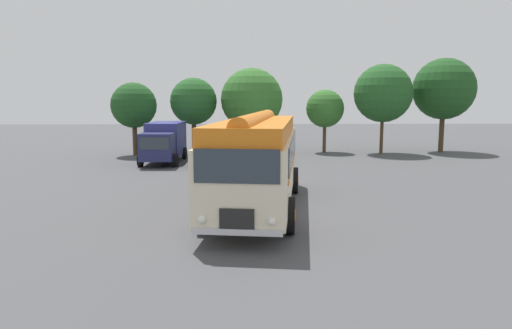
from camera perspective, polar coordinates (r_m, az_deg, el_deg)
The scene contains 11 objects.
ground_plane at distance 16.23m, azimuth 2.97°, elevation -5.93°, with size 120.00×120.00×0.00m, color #474749.
vintage_bus at distance 16.42m, azimuth 0.14°, elevation 0.97°, with size 3.83×10.34×3.49m.
car_near_left at distance 28.21m, azimuth -5.67°, elevation 1.76°, with size 2.04×4.24×1.66m.
car_mid_left at distance 28.53m, azimuth 0.63°, elevation 1.86°, with size 2.32×4.37×1.66m.
box_van at distance 29.57m, azimuth -11.38°, elevation 2.93°, with size 2.42×5.81×2.50m.
tree_far_left at distance 33.62m, azimuth -14.96°, elevation 7.06°, with size 3.20×3.20×5.16m.
tree_left_of_centre at distance 34.19m, azimuth -7.87°, elevation 7.75°, with size 3.42×3.42×5.55m.
tree_centre at distance 33.72m, azimuth -0.57°, elevation 8.03°, with size 4.54×4.54×6.26m.
tree_right_of_centre at distance 34.77m, azimuth 8.72°, elevation 6.92°, with size 2.83×2.83×4.71m.
tree_far_right at distance 34.73m, azimuth 15.68°, elevation 8.55°, with size 4.21×4.21×6.52m.
tree_extra_right at distance 37.42m, azimuth 22.66°, elevation 8.78°, with size 4.57×4.57×7.04m.
Camera 1 is at (-1.28, -15.70, 3.92)m, focal length 32.00 mm.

